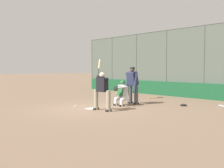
% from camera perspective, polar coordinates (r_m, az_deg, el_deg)
% --- Properties ---
extents(ground_plane, '(160.00, 160.00, 0.00)m').
position_cam_1_polar(ground_plane, '(11.49, -4.43, -5.38)').
color(ground_plane, '#7A604C').
extents(home_plate_marker, '(0.43, 0.43, 0.01)m').
position_cam_1_polar(home_plate_marker, '(11.49, -4.43, -5.35)').
color(home_plate_marker, white).
rests_on(home_plate_marker, ground_plane).
extents(backstop_fence, '(18.58, 0.08, 4.27)m').
position_cam_1_polar(backstop_fence, '(16.69, 15.41, 4.87)').
color(backstop_fence, '#515651').
rests_on(backstop_fence, ground_plane).
extents(padding_wall, '(18.13, 0.18, 0.90)m').
position_cam_1_polar(padding_wall, '(16.65, 15.13, -1.23)').
color(padding_wall, '#19512D').
rests_on(padding_wall, ground_plane).
extents(bleachers_beyond, '(12.95, 3.05, 1.80)m').
position_cam_1_polar(bleachers_beyond, '(19.67, 17.40, -0.19)').
color(bleachers_beyond, slate).
rests_on(bleachers_beyond, ground_plane).
extents(batter_at_plate, '(1.06, 0.58, 2.15)m').
position_cam_1_polar(batter_at_plate, '(10.87, -2.18, -1.27)').
color(batter_at_plate, gray).
rests_on(batter_at_plate, ground_plane).
extents(catcher_behind_plate, '(0.63, 0.74, 1.20)m').
position_cam_1_polar(catcher_behind_plate, '(12.37, 2.04, -1.86)').
color(catcher_behind_plate, silver).
rests_on(catcher_behind_plate, ground_plane).
extents(umpire_home, '(0.74, 0.47, 1.83)m').
position_cam_1_polar(umpire_home, '(12.93, 4.49, -0.01)').
color(umpire_home, '#4C4C51').
rests_on(umpire_home, ground_plane).
extents(spare_bat_near_backstop, '(0.77, 0.51, 0.07)m').
position_cam_1_polar(spare_bat_near_backstop, '(12.99, 23.03, -4.48)').
color(spare_bat_near_backstop, black).
rests_on(spare_bat_near_backstop, ground_plane).
extents(spare_bat_by_padding, '(0.51, 0.73, 0.07)m').
position_cam_1_polar(spare_bat_by_padding, '(15.73, 9.14, -2.94)').
color(spare_bat_by_padding, black).
rests_on(spare_bat_by_padding, ground_plane).
extents(fielding_glove_on_dirt, '(0.29, 0.22, 0.11)m').
position_cam_1_polar(fielding_glove_on_dirt, '(12.70, 15.34, -4.42)').
color(fielding_glove_on_dirt, black).
rests_on(fielding_glove_on_dirt, ground_plane).
extents(baseball_loose, '(0.07, 0.07, 0.07)m').
position_cam_1_polar(baseball_loose, '(12.05, -7.99, -4.82)').
color(baseball_loose, white).
rests_on(baseball_loose, ground_plane).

